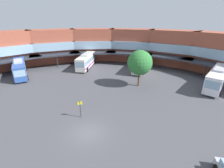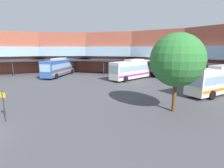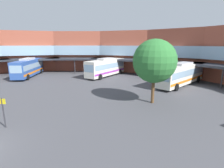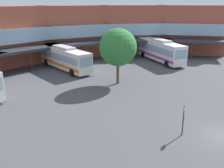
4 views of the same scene
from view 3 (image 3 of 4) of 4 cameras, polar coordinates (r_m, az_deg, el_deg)
station_building at (r=32.61m, az=7.30°, el=9.98°), size 77.98×34.90×9.70m
bus_0 at (r=39.68m, az=-26.19°, el=5.05°), size 8.11×10.57×3.84m
bus_2 at (r=30.36m, az=22.30°, el=3.18°), size 5.83×12.41×3.73m
bus_3 at (r=35.99m, az=-2.05°, el=5.68°), size 3.34×11.19×3.83m
plaza_tree at (r=19.50m, az=14.05°, el=7.41°), size 4.84×4.84×7.26m
stop_sign_post at (r=16.36m, az=-32.66°, el=-7.19°), size 0.57×0.27×2.55m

